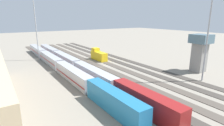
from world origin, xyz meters
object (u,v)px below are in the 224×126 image
Objects in this scene: train_on_track_2 at (99,55)px; control_tower at (200,50)px; light_mast_0 at (211,12)px; light_mast_1 at (35,16)px; train_on_track_5 at (76,65)px; train_on_track_6 at (58,64)px.

control_tower is (-34.76, -20.37, 5.49)m from train_on_track_2.
light_mast_0 is 65.76m from light_mast_1.
train_on_track_5 is 6.95× the size of control_tower.
train_on_track_2 is 46.47m from light_mast_0.
train_on_track_5 is at bearing 54.90° from control_tower.
control_tower is at bearing -149.63° from train_on_track_2.
train_on_track_5 is 43.58m from control_tower.
light_mast_1 reaches higher than train_on_track_6.
train_on_track_2 is 31.61m from light_mast_1.
train_on_track_6 is 9.06× the size of train_on_track_2.
train_on_track_5 is at bearing 123.42° from train_on_track_2.
train_on_track_6 is 1.00× the size of train_on_track_5.
train_on_track_6 and train_on_track_5 have the same top height.
train_on_track_6 is 6.65m from train_on_track_5.
control_tower is at bearing -51.37° from light_mast_0.
light_mast_0 is 2.47× the size of control_tower.
train_on_track_2 is (5.51, -20.00, 0.09)m from train_on_track_6.
light_mast_1 reaches higher than train_on_track_5.
train_on_track_6 is at bearing 48.73° from train_on_track_5.
train_on_track_6 is at bearing 54.08° from control_tower.
train_on_track_5 is at bearing -131.27° from train_on_track_6.
train_on_track_5 is 45.27m from light_mast_0.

